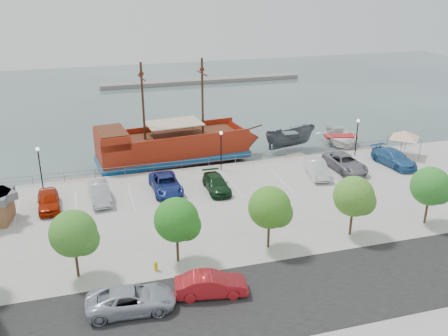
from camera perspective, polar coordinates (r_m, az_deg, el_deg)
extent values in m
plane|color=#384847|center=(47.83, 1.83, -4.07)|extent=(160.00, 160.00, 0.00)
cube|color=black|center=(34.53, 10.32, -13.54)|extent=(100.00, 8.00, 0.04)
cube|color=#A19D93|center=(39.09, 6.44, -8.78)|extent=(100.00, 4.00, 0.05)
cylinder|color=slate|center=(53.95, -0.71, 1.24)|extent=(50.00, 0.06, 0.06)
cylinder|color=slate|center=(54.09, -0.71, 0.84)|extent=(50.00, 0.06, 0.06)
cube|color=gray|center=(100.86, -2.50, 9.91)|extent=(40.00, 3.00, 0.80)
cube|color=maroon|center=(56.92, -5.85, 2.26)|extent=(17.16, 6.93, 2.72)
cube|color=#135593|center=(57.22, -5.82, 1.42)|extent=(17.51, 7.27, 0.63)
cone|color=maroon|center=(59.98, 2.59, 3.37)|extent=(3.84, 5.33, 5.01)
cube|color=maroon|center=(54.86, -12.74, 3.39)|extent=(3.66, 5.52, 1.46)
cube|color=#522513|center=(54.63, -12.81, 4.17)|extent=(3.41, 5.08, 0.13)
cube|color=#522513|center=(56.61, -5.40, 3.68)|extent=(13.98, 5.98, 0.16)
cube|color=maroon|center=(58.68, -6.62, 4.59)|extent=(16.64, 1.94, 0.73)
cube|color=maroon|center=(54.09, -5.15, 3.18)|extent=(16.64, 1.94, 0.73)
cylinder|color=#382111|center=(56.42, -2.48, 8.15)|extent=(0.28, 0.28, 8.56)
cylinder|color=#382111|center=(54.57, -9.25, 7.43)|extent=(0.28, 0.28, 8.56)
cylinder|color=#382111|center=(55.88, -2.52, 10.76)|extent=(0.47, 3.13, 0.15)
cylinder|color=#382111|center=(54.00, -9.41, 10.12)|extent=(0.47, 3.13, 0.15)
cube|color=beige|center=(56.08, -5.76, 5.11)|extent=(6.44, 4.58, 0.13)
cylinder|color=#382111|center=(59.91, 3.25, 4.59)|extent=(2.60, 0.44, 0.62)
imported|color=#494F56|center=(62.18, 7.55, 3.21)|extent=(7.00, 3.24, 2.62)
imported|color=white|center=(65.51, 13.16, 3.30)|extent=(7.18, 8.80, 1.60)
cube|color=gray|center=(54.18, -16.17, -1.56)|extent=(6.85, 2.25, 0.39)
cube|color=slate|center=(58.40, 6.74, 0.85)|extent=(6.84, 3.23, 0.38)
cube|color=#6B6259|center=(62.21, 14.23, 1.64)|extent=(7.09, 2.44, 0.40)
cylinder|color=slate|center=(60.58, 18.13, 2.58)|extent=(0.07, 0.07, 2.17)
cylinder|color=slate|center=(62.08, 20.06, 2.78)|extent=(0.07, 0.07, 2.17)
cylinder|color=slate|center=(58.65, 19.54, 1.79)|extent=(0.07, 0.07, 2.17)
cylinder|color=slate|center=(60.20, 21.50, 2.01)|extent=(0.07, 0.07, 2.17)
pyramid|color=white|center=(59.80, 20.04, 4.03)|extent=(4.24, 4.24, 0.89)
imported|color=#9FA7B6|center=(32.37, -10.56, -14.58)|extent=(5.68, 2.89, 1.54)
imported|color=#B41A20|center=(33.15, -1.47, -13.18)|extent=(4.92, 2.38, 1.55)
cylinder|color=#D6B507|center=(36.03, -7.78, -11.17)|extent=(0.24, 0.24, 0.61)
sphere|color=#D6B507|center=(35.85, -7.81, -10.73)|extent=(0.27, 0.27, 0.27)
cylinder|color=black|center=(50.82, -20.24, -0.19)|extent=(0.12, 0.12, 4.00)
sphere|color=#FFF2CC|center=(50.13, -20.54, 2.04)|extent=(0.36, 0.36, 0.36)
cylinder|color=black|center=(52.42, -0.33, 1.84)|extent=(0.12, 0.12, 4.00)
sphere|color=#FFF2CC|center=(51.75, -0.34, 4.03)|extent=(0.36, 0.36, 0.36)
cylinder|color=black|center=(58.63, 14.90, 3.26)|extent=(0.12, 0.12, 4.00)
sphere|color=#FFF2CC|center=(58.04, 15.10, 5.23)|extent=(0.36, 0.36, 0.36)
cylinder|color=#473321|center=(36.11, -16.46, -10.37)|extent=(0.20, 0.20, 2.20)
sphere|color=#366E22|center=(34.99, -16.86, -7.16)|extent=(3.20, 3.20, 3.20)
sphere|color=#366E22|center=(34.89, -15.79, -7.87)|extent=(2.20, 2.20, 2.20)
cylinder|color=#473321|center=(36.51, -5.33, -9.11)|extent=(0.20, 0.20, 2.20)
sphere|color=#22681A|center=(35.40, -5.46, -5.90)|extent=(3.20, 3.20, 3.20)
sphere|color=#22681A|center=(35.42, -4.38, -6.58)|extent=(2.20, 2.20, 2.20)
cylinder|color=#473321|center=(38.21, 5.10, -7.61)|extent=(0.20, 0.20, 2.20)
sphere|color=#38721E|center=(37.15, 5.22, -4.51)|extent=(3.20, 3.20, 3.20)
sphere|color=#38721E|center=(37.29, 6.23, -5.13)|extent=(2.20, 2.20, 2.20)
cylinder|color=#473321|center=(41.05, 14.31, -6.07)|extent=(0.20, 0.20, 2.20)
sphere|color=#447825|center=(40.06, 14.61, -3.15)|extent=(3.20, 3.20, 3.20)
sphere|color=#447825|center=(40.29, 15.50, -3.72)|extent=(2.20, 2.20, 2.20)
cylinder|color=#473321|center=(44.81, 22.10, -4.63)|extent=(0.20, 0.20, 2.20)
sphere|color=#286F24|center=(43.91, 22.52, -1.93)|extent=(3.20, 3.20, 3.20)
sphere|color=#286F24|center=(44.22, 23.29, -2.46)|extent=(2.20, 2.20, 2.20)
imported|color=#A31E03|center=(46.88, -19.43, -3.51)|extent=(2.15, 4.74, 1.58)
imported|color=#AAADB2|center=(47.03, -14.05, -2.78)|extent=(2.04, 5.00, 1.61)
imported|color=navy|center=(47.91, -6.66, -1.82)|extent=(2.73, 5.69, 1.56)
imported|color=#143319|center=(47.83, -0.87, -1.80)|extent=(2.04, 4.93, 1.42)
imported|color=silver|center=(52.07, 10.61, -0.08)|extent=(2.62, 5.12, 1.61)
imported|color=gray|center=(54.27, 13.69, 0.59)|extent=(2.97, 6.03, 1.65)
imported|color=#2C629C|center=(57.12, 18.84, 1.09)|extent=(3.12, 6.02, 1.67)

